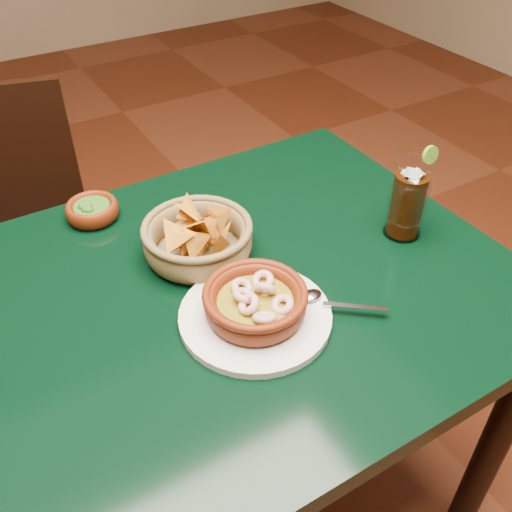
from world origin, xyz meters
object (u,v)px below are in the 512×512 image
shrimp_plate (256,306)px  chip_basket (198,239)px  dining_table (184,343)px  dining_chair (17,243)px  cola_drink (408,200)px

shrimp_plate → chip_basket: 0.20m
dining_table → chip_basket: bearing=49.1°
shrimp_plate → chip_basket: chip_basket is taller
dining_chair → chip_basket: bearing=-66.2°
dining_chair → cola_drink: cola_drink is taller
shrimp_plate → chip_basket: (-0.00, 0.20, 0.01)m
dining_table → chip_basket: (0.09, 0.10, 0.14)m
dining_table → chip_basket: size_ratio=5.09×
dining_chair → cola_drink: size_ratio=4.84×
chip_basket → cola_drink: bearing=-21.4°
dining_chair → shrimp_plate: 0.90m
dining_table → chip_basket: 0.19m
dining_chair → dining_table: bearing=-75.9°
dining_chair → chip_basket: (0.26, -0.60, 0.31)m
chip_basket → cola_drink: cola_drink is taller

